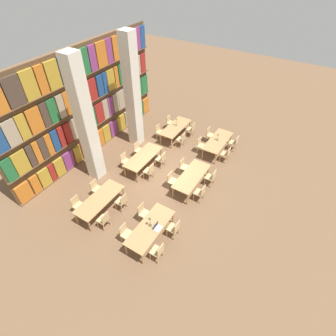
% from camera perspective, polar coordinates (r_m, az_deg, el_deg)
% --- Properties ---
extents(ground_plane, '(40.00, 40.00, 0.00)m').
position_cam_1_polar(ground_plane, '(13.12, -0.49, -1.92)').
color(ground_plane, brown).
extents(bookshelf_bank, '(10.08, 0.35, 5.50)m').
position_cam_1_polar(bookshelf_bank, '(14.05, -17.06, 13.14)').
color(bookshelf_bank, brown).
rests_on(bookshelf_bank, ground_plane).
extents(pillar_left, '(0.62, 0.62, 6.00)m').
position_cam_1_polar(pillar_left, '(11.94, -17.50, 9.22)').
color(pillar_left, silver).
rests_on(pillar_left, ground_plane).
extents(pillar_center, '(0.62, 0.62, 6.00)m').
position_cam_1_polar(pillar_center, '(13.97, -7.77, 15.72)').
color(pillar_center, silver).
rests_on(pillar_center, ground_plane).
extents(reading_table_0, '(2.30, 0.91, 0.73)m').
position_cam_1_polar(reading_table_0, '(10.34, -3.87, -12.88)').
color(reading_table_0, tan).
rests_on(reading_table_0, ground_plane).
extents(chair_0, '(0.42, 0.40, 0.89)m').
position_cam_1_polar(chair_0, '(9.97, -2.21, -17.67)').
color(chair_0, tan).
rests_on(chair_0, ground_plane).
extents(chair_1, '(0.42, 0.40, 0.89)m').
position_cam_1_polar(chair_1, '(10.51, -9.15, -13.83)').
color(chair_1, tan).
rests_on(chair_1, ground_plane).
extents(chair_2, '(0.42, 0.40, 0.89)m').
position_cam_1_polar(chair_2, '(10.51, 1.38, -13.00)').
color(chair_2, tan).
rests_on(chair_2, ground_plane).
extents(chair_3, '(0.42, 0.40, 0.89)m').
position_cam_1_polar(chair_3, '(11.02, -5.33, -9.65)').
color(chair_3, tan).
rests_on(chair_3, ground_plane).
extents(desk_lamp_0, '(0.14, 0.14, 0.48)m').
position_cam_1_polar(desk_lamp_0, '(10.06, -3.98, -11.30)').
color(desk_lamp_0, brown).
rests_on(desk_lamp_0, reading_table_0).
extents(laptop, '(0.32, 0.22, 0.21)m').
position_cam_1_polar(laptop, '(10.20, -2.34, -12.78)').
color(laptop, silver).
rests_on(laptop, reading_table_0).
extents(reading_table_1, '(2.30, 0.91, 0.73)m').
position_cam_1_polar(reading_table_1, '(12.22, 5.16, -1.90)').
color(reading_table_1, tan).
rests_on(reading_table_1, ground_plane).
extents(chair_4, '(0.42, 0.40, 0.89)m').
position_cam_1_polar(chair_4, '(11.79, 7.07, -5.32)').
color(chair_4, tan).
rests_on(chair_4, ground_plane).
extents(chair_5, '(0.42, 0.40, 0.89)m').
position_cam_1_polar(chair_5, '(12.24, 0.89, -2.70)').
color(chair_5, tan).
rests_on(chair_5, ground_plane).
extents(chair_6, '(0.42, 0.40, 0.89)m').
position_cam_1_polar(chair_6, '(12.56, 9.40, -2.00)').
color(chair_6, tan).
rests_on(chair_6, ground_plane).
extents(chair_7, '(0.42, 0.40, 0.89)m').
position_cam_1_polar(chair_7, '(12.98, 3.50, 0.35)').
color(chair_7, tan).
rests_on(chair_7, ground_plane).
extents(reading_table_2, '(2.30, 0.91, 0.73)m').
position_cam_1_polar(reading_table_2, '(14.56, 10.81, 5.70)').
color(reading_table_2, tan).
rests_on(reading_table_2, ground_plane).
extents(chair_8, '(0.42, 0.40, 0.89)m').
position_cam_1_polar(chair_8, '(14.05, 12.54, 3.02)').
color(chair_8, tan).
rests_on(chair_8, ground_plane).
extents(chair_9, '(0.42, 0.40, 0.89)m').
position_cam_1_polar(chair_9, '(14.44, 7.16, 5.00)').
color(chair_9, tan).
rests_on(chair_9, ground_plane).
extents(chair_10, '(0.42, 0.40, 0.89)m').
position_cam_1_polar(chair_10, '(14.96, 14.23, 5.39)').
color(chair_10, tan).
rests_on(chair_10, ground_plane).
extents(chair_11, '(0.42, 0.40, 0.89)m').
position_cam_1_polar(chair_11, '(15.32, 9.10, 7.21)').
color(chair_11, tan).
rests_on(chair_11, ground_plane).
extents(desk_lamp_1, '(0.14, 0.14, 0.40)m').
position_cam_1_polar(desk_lamp_1, '(14.39, 10.82, 6.87)').
color(desk_lamp_1, brown).
rests_on(desk_lamp_1, reading_table_2).
extents(reading_table_3, '(2.30, 0.91, 0.73)m').
position_cam_1_polar(reading_table_3, '(11.56, -14.64, -6.74)').
color(reading_table_3, tan).
rests_on(reading_table_3, ground_plane).
extents(chair_12, '(0.42, 0.40, 0.89)m').
position_cam_1_polar(chair_12, '(11.06, -13.77, -10.84)').
color(chair_12, tan).
rests_on(chair_12, ground_plane).
extents(chair_13, '(0.42, 0.40, 0.89)m').
position_cam_1_polar(chair_13, '(11.88, -19.05, -7.56)').
color(chair_13, tan).
rests_on(chair_13, ground_plane).
extents(chair_14, '(0.42, 0.40, 0.89)m').
position_cam_1_polar(chair_14, '(11.54, -10.02, -7.15)').
color(chair_14, tan).
rests_on(chair_14, ground_plane).
extents(chair_15, '(0.42, 0.40, 0.89)m').
position_cam_1_polar(chair_15, '(12.32, -15.33, -4.27)').
color(chair_15, tan).
rests_on(chair_15, ground_plane).
extents(reading_table_4, '(2.30, 0.91, 0.73)m').
position_cam_1_polar(reading_table_4, '(13.29, -5.40, 2.34)').
color(reading_table_4, tan).
rests_on(reading_table_4, ground_plane).
extents(chair_16, '(0.42, 0.40, 0.89)m').
position_cam_1_polar(chair_16, '(12.74, -4.07, -0.65)').
color(chair_16, tan).
rests_on(chair_16, ground_plane).
extents(chair_17, '(0.42, 0.40, 0.89)m').
position_cam_1_polar(chair_17, '(13.46, -9.24, 1.58)').
color(chair_17, tan).
rests_on(chair_17, ground_plane).
extents(chair_18, '(0.42, 0.40, 0.89)m').
position_cam_1_polar(chair_18, '(13.40, -1.45, 2.00)').
color(chair_18, tan).
rests_on(chair_18, ground_plane).
extents(chair_19, '(0.42, 0.40, 0.89)m').
position_cam_1_polar(chair_19, '(14.09, -6.52, 4.01)').
color(chair_19, tan).
rests_on(chair_19, ground_plane).
extents(reading_table_5, '(2.30, 0.91, 0.73)m').
position_cam_1_polar(reading_table_5, '(15.42, 1.67, 8.75)').
color(reading_table_5, tan).
rests_on(reading_table_5, ground_plane).
extents(chair_20, '(0.42, 0.40, 0.89)m').
position_cam_1_polar(chair_20, '(14.78, 2.95, 6.29)').
color(chair_20, tan).
rests_on(chair_20, ground_plane).
extents(chair_21, '(0.42, 0.40, 0.89)m').
position_cam_1_polar(chair_21, '(15.40, -1.88, 7.97)').
color(chair_21, tan).
rests_on(chair_21, ground_plane).
extents(chair_22, '(0.42, 0.40, 0.89)m').
position_cam_1_polar(chair_22, '(15.65, 5.11, 8.43)').
color(chair_22, tan).
rests_on(chair_22, ground_plane).
extents(chair_23, '(0.42, 0.40, 0.89)m').
position_cam_1_polar(chair_23, '(16.25, 0.44, 9.97)').
color(chair_23, tan).
rests_on(chair_23, ground_plane).
extents(desk_lamp_2, '(0.14, 0.14, 0.48)m').
position_cam_1_polar(desk_lamp_2, '(15.33, 1.81, 10.27)').
color(desk_lamp_2, brown).
rests_on(desk_lamp_2, reading_table_5).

